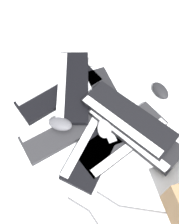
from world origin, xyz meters
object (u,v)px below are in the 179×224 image
(keyboard_0, at_px, (106,104))
(keyboard_2, at_px, (68,128))
(keyboard_7, at_px, (128,118))
(keyboard_3, at_px, (97,142))
(keyboard_6, at_px, (134,131))
(mouse_3, at_px, (105,127))
(keyboard_1, at_px, (59,91))
(mouse_0, at_px, (160,91))
(mouse_2, at_px, (94,59))
(keyboard_4, at_px, (122,138))
(mouse_1, at_px, (60,124))
(keyboard_5, at_px, (73,86))

(keyboard_0, relative_size, keyboard_2, 0.96)
(keyboard_2, height_order, keyboard_7, keyboard_7)
(keyboard_0, xyz_separation_m, keyboard_7, (-0.05, -0.14, 0.06))
(keyboard_3, height_order, keyboard_6, keyboard_6)
(keyboard_7, relative_size, mouse_3, 4.15)
(keyboard_1, height_order, mouse_0, mouse_0)
(keyboard_1, xyz_separation_m, mouse_0, (0.29, -0.43, 0.01))
(mouse_0, distance_m, mouse_2, 0.40)
(keyboard_3, bearing_deg, keyboard_1, 67.86)
(keyboard_4, distance_m, mouse_1, 0.29)
(mouse_0, bearing_deg, keyboard_3, -73.30)
(keyboard_1, height_order, keyboard_6, keyboard_6)
(keyboard_0, bearing_deg, keyboard_6, -109.88)
(keyboard_0, distance_m, mouse_2, 0.29)
(mouse_0, bearing_deg, mouse_3, -76.48)
(keyboard_2, xyz_separation_m, mouse_0, (0.43, -0.26, 0.01))
(keyboard_1, relative_size, mouse_1, 4.23)
(keyboard_1, distance_m, keyboard_3, 0.34)
(keyboard_5, xyz_separation_m, mouse_1, (-0.21, -0.09, 0.01))
(keyboard_1, height_order, keyboard_5, keyboard_5)
(keyboard_3, bearing_deg, mouse_3, 2.94)
(keyboard_2, relative_size, mouse_1, 4.21)
(mouse_3, bearing_deg, mouse_0, 133.81)
(keyboard_2, xyz_separation_m, mouse_2, (0.42, 0.13, 0.01))
(mouse_1, bearing_deg, keyboard_4, -174.74)
(keyboard_7, relative_size, mouse_2, 4.15)
(keyboard_0, distance_m, mouse_0, 0.29)
(keyboard_2, distance_m, keyboard_6, 0.30)
(keyboard_4, distance_m, mouse_2, 0.49)
(keyboard_5, bearing_deg, keyboard_3, -124.09)
(keyboard_3, distance_m, mouse_0, 0.43)
(keyboard_0, bearing_deg, mouse_1, 156.47)
(keyboard_6, distance_m, mouse_2, 0.49)
(keyboard_3, xyz_separation_m, mouse_0, (0.42, -0.11, 0.01))
(keyboard_2, xyz_separation_m, mouse_3, (0.08, -0.15, 0.04))
(keyboard_3, distance_m, mouse_3, 0.08)
(keyboard_3, xyz_separation_m, keyboard_6, (0.13, -0.12, 0.03))
(mouse_0, bearing_deg, keyboard_2, -89.73)
(keyboard_0, xyz_separation_m, mouse_3, (-0.13, -0.08, 0.04))
(keyboard_7, bearing_deg, keyboard_6, -114.36)
(keyboard_3, distance_m, keyboard_7, 0.17)
(keyboard_5, distance_m, keyboard_7, 0.33)
(keyboard_4, relative_size, keyboard_6, 1.01)
(keyboard_1, distance_m, mouse_2, 0.28)
(keyboard_1, bearing_deg, keyboard_7, -86.61)
(keyboard_4, bearing_deg, keyboard_0, 54.07)
(keyboard_0, height_order, mouse_2, mouse_2)
(keyboard_7, xyz_separation_m, mouse_3, (-0.08, 0.07, -0.02))
(keyboard_7, relative_size, mouse_0, 4.15)
(keyboard_5, height_order, mouse_1, mouse_1)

